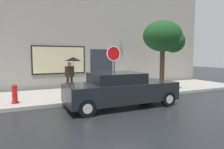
{
  "coord_description": "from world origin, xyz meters",
  "views": [
    {
      "loc": [
        -3.68,
        -7.39,
        2.13
      ],
      "look_at": [
        0.59,
        1.8,
        1.2
      ],
      "focal_mm": 31.87,
      "sensor_mm": 36.0,
      "label": 1
    }
  ],
  "objects": [
    {
      "name": "building_facade",
      "position": [
        -0.01,
        5.5,
        3.48
      ],
      "size": [
        20.0,
        0.67,
        7.0
      ],
      "color": "#9E998E",
      "rests_on": "ground"
    },
    {
      "name": "stop_sign",
      "position": [
        0.62,
        1.69,
        1.92
      ],
      "size": [
        0.76,
        0.1,
        2.5
      ],
      "color": "gray",
      "rests_on": "sidewalk"
    },
    {
      "name": "fire_hydrant",
      "position": [
        -3.93,
        1.79,
        0.55
      ],
      "size": [
        0.3,
        0.44,
        0.82
      ],
      "color": "red",
      "rests_on": "sidewalk"
    },
    {
      "name": "street_tree",
      "position": [
        4.17,
        2.07,
        3.23
      ],
      "size": [
        2.44,
        2.08,
        4.09
      ],
      "color": "#4C3823",
      "rests_on": "sidewalk"
    },
    {
      "name": "parked_car",
      "position": [
        0.15,
        0.01,
        0.72
      ],
      "size": [
        4.71,
        1.94,
        1.44
      ],
      "color": "black",
      "rests_on": "ground"
    },
    {
      "name": "sidewalk",
      "position": [
        0.0,
        3.0,
        0.07
      ],
      "size": [
        20.0,
        4.0,
        0.15
      ],
      "primitive_type": "cube",
      "color": "#A3A099",
      "rests_on": "ground"
    },
    {
      "name": "pedestrian_with_umbrella",
      "position": [
        -1.03,
        3.67,
        1.67
      ],
      "size": [
        0.95,
        0.95,
        1.94
      ],
      "color": "black",
      "rests_on": "sidewalk"
    },
    {
      "name": "ground_plane",
      "position": [
        0.0,
        0.0,
        0.0
      ],
      "size": [
        60.0,
        60.0,
        0.0
      ],
      "primitive_type": "plane",
      "color": "black"
    }
  ]
}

